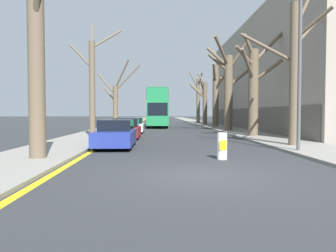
{
  "coord_description": "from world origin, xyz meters",
  "views": [
    {
      "loc": [
        -1.3,
        -9.18,
        1.79
      ],
      "look_at": [
        -0.07,
        26.36,
        0.34
      ],
      "focal_mm": 35.0,
      "sensor_mm": 36.0,
      "label": 1
    }
  ],
  "objects_px": {
    "parked_car_2": "(133,126)",
    "traffic_bollard": "(222,146)",
    "street_tree_left_2": "(116,101)",
    "lamp_post": "(298,51)",
    "street_tree_right_1": "(254,86)",
    "street_tree_right_4": "(204,101)",
    "street_tree_right_0": "(295,67)",
    "street_tree_right_5": "(198,99)",
    "parked_car_0": "(116,134)",
    "street_tree_right_3": "(216,95)",
    "double_decker_bus": "(157,106)",
    "street_tree_left_1": "(93,84)",
    "parked_car_1": "(126,129)",
    "street_tree_right_2": "(228,87)",
    "street_tree_left_0": "(36,58)"
  },
  "relations": [
    {
      "from": "double_decker_bus",
      "to": "traffic_bollard",
      "type": "relative_size",
      "value": 10.51
    },
    {
      "from": "street_tree_right_2",
      "to": "lamp_post",
      "type": "height_order",
      "value": "street_tree_right_2"
    },
    {
      "from": "street_tree_right_5",
      "to": "double_decker_bus",
      "type": "bearing_deg",
      "value": -115.87
    },
    {
      "from": "parked_car_0",
      "to": "traffic_bollard",
      "type": "height_order",
      "value": "parked_car_0"
    },
    {
      "from": "double_decker_bus",
      "to": "parked_car_2",
      "type": "bearing_deg",
      "value": -100.47
    },
    {
      "from": "street_tree_left_0",
      "to": "street_tree_left_2",
      "type": "distance_m",
      "value": 22.49
    },
    {
      "from": "street_tree_left_0",
      "to": "double_decker_bus",
      "type": "distance_m",
      "value": 29.03
    },
    {
      "from": "parked_car_2",
      "to": "traffic_bollard",
      "type": "relative_size",
      "value": 3.93
    },
    {
      "from": "street_tree_left_0",
      "to": "double_decker_bus",
      "type": "relative_size",
      "value": 0.74
    },
    {
      "from": "street_tree_right_1",
      "to": "street_tree_right_2",
      "type": "distance_m",
      "value": 7.83
    },
    {
      "from": "lamp_post",
      "to": "parked_car_1",
      "type": "bearing_deg",
      "value": 134.49
    },
    {
      "from": "street_tree_right_3",
      "to": "street_tree_right_4",
      "type": "xyz_separation_m",
      "value": [
        -0.32,
        7.56,
        -0.4
      ]
    },
    {
      "from": "street_tree_right_1",
      "to": "lamp_post",
      "type": "height_order",
      "value": "lamp_post"
    },
    {
      "from": "street_tree_right_0",
      "to": "street_tree_right_4",
      "type": "distance_m",
      "value": 30.01
    },
    {
      "from": "parked_car_2",
      "to": "lamp_post",
      "type": "xyz_separation_m",
      "value": [
        8.32,
        -14.7,
        3.88
      ]
    },
    {
      "from": "parked_car_1",
      "to": "street_tree_right_0",
      "type": "bearing_deg",
      "value": -33.24
    },
    {
      "from": "street_tree_right_0",
      "to": "double_decker_bus",
      "type": "bearing_deg",
      "value": 106.22
    },
    {
      "from": "street_tree_right_4",
      "to": "lamp_post",
      "type": "xyz_separation_m",
      "value": [
        -0.57,
        -32.42,
        1.0
      ]
    },
    {
      "from": "street_tree_right_1",
      "to": "lamp_post",
      "type": "bearing_deg",
      "value": -95.25
    },
    {
      "from": "street_tree_right_0",
      "to": "street_tree_right_5",
      "type": "distance_m",
      "value": 38.51
    },
    {
      "from": "street_tree_left_0",
      "to": "traffic_bollard",
      "type": "height_order",
      "value": "street_tree_left_0"
    },
    {
      "from": "street_tree_left_1",
      "to": "parked_car_2",
      "type": "distance_m",
      "value": 6.96
    },
    {
      "from": "street_tree_right_5",
      "to": "parked_car_0",
      "type": "distance_m",
      "value": 39.51
    },
    {
      "from": "street_tree_left_2",
      "to": "street_tree_right_2",
      "type": "height_order",
      "value": "street_tree_right_2"
    },
    {
      "from": "street_tree_right_0",
      "to": "lamp_post",
      "type": "xyz_separation_m",
      "value": [
        -0.91,
        -2.42,
        0.39
      ]
    },
    {
      "from": "street_tree_left_0",
      "to": "traffic_bollard",
      "type": "xyz_separation_m",
      "value": [
        6.93,
        0.15,
        -3.27
      ]
    },
    {
      "from": "street_tree_right_2",
      "to": "street_tree_right_3",
      "type": "height_order",
      "value": "street_tree_right_2"
    },
    {
      "from": "parked_car_2",
      "to": "street_tree_right_0",
      "type": "bearing_deg",
      "value": -53.07
    },
    {
      "from": "street_tree_right_1",
      "to": "street_tree_right_4",
      "type": "height_order",
      "value": "street_tree_right_1"
    },
    {
      "from": "street_tree_right_2",
      "to": "street_tree_right_1",
      "type": "bearing_deg",
      "value": -88.57
    },
    {
      "from": "street_tree_left_2",
      "to": "lamp_post",
      "type": "xyz_separation_m",
      "value": [
        10.52,
        -20.42,
        1.52
      ]
    },
    {
      "from": "street_tree_right_2",
      "to": "street_tree_right_3",
      "type": "bearing_deg",
      "value": 88.29
    },
    {
      "from": "street_tree_right_5",
      "to": "double_decker_bus",
      "type": "relative_size",
      "value": 0.81
    },
    {
      "from": "lamp_post",
      "to": "traffic_bollard",
      "type": "height_order",
      "value": "lamp_post"
    },
    {
      "from": "parked_car_0",
      "to": "lamp_post",
      "type": "distance_m",
      "value": 9.54
    },
    {
      "from": "traffic_bollard",
      "to": "street_tree_left_0",
      "type": "bearing_deg",
      "value": -178.77
    },
    {
      "from": "street_tree_left_1",
      "to": "street_tree_right_1",
      "type": "relative_size",
      "value": 1.04
    },
    {
      "from": "street_tree_right_5",
      "to": "parked_car_0",
      "type": "relative_size",
      "value": 1.9
    },
    {
      "from": "street_tree_left_1",
      "to": "parked_car_1",
      "type": "distance_m",
      "value": 4.02
    },
    {
      "from": "street_tree_right_1",
      "to": "traffic_bollard",
      "type": "xyz_separation_m",
      "value": [
        -4.56,
        -11.15,
        -3.19
      ]
    },
    {
      "from": "street_tree_right_0",
      "to": "street_tree_right_3",
      "type": "bearing_deg",
      "value": 90.07
    },
    {
      "from": "street_tree_left_1",
      "to": "street_tree_right_4",
      "type": "relative_size",
      "value": 1.07
    },
    {
      "from": "street_tree_right_5",
      "to": "street_tree_right_3",
      "type": "bearing_deg",
      "value": -89.79
    },
    {
      "from": "street_tree_right_4",
      "to": "street_tree_right_0",
      "type": "bearing_deg",
      "value": -89.34
    },
    {
      "from": "street_tree_right_4",
      "to": "traffic_bollard",
      "type": "xyz_separation_m",
      "value": [
        -4.27,
        -34.33,
        -3.01
      ]
    },
    {
      "from": "traffic_bollard",
      "to": "parked_car_0",
      "type": "bearing_deg",
      "value": 135.32
    },
    {
      "from": "street_tree_right_3",
      "to": "double_decker_bus",
      "type": "distance_m",
      "value": 7.34
    },
    {
      "from": "traffic_bollard",
      "to": "street_tree_right_4",
      "type": "bearing_deg",
      "value": 82.9
    },
    {
      "from": "street_tree_right_2",
      "to": "street_tree_right_5",
      "type": "relative_size",
      "value": 1.01
    },
    {
      "from": "street_tree_left_2",
      "to": "street_tree_right_1",
      "type": "distance_m",
      "value": 15.97
    }
  ]
}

